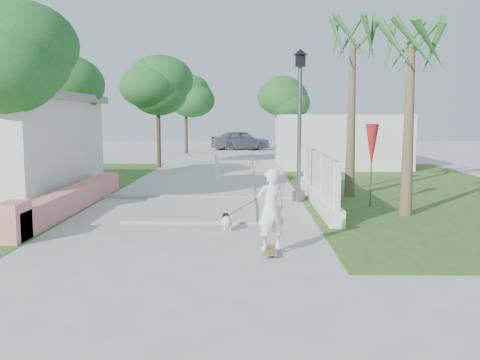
{
  "coord_description": "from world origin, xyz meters",
  "views": [
    {
      "loc": [
        1.4,
        -10.23,
        2.5
      ],
      "look_at": [
        1.22,
        1.52,
        1.1
      ],
      "focal_mm": 40.0,
      "sensor_mm": 36.0,
      "label": 1
    }
  ],
  "objects_px": {
    "street_lamp": "(300,119)",
    "patio_umbrella": "(372,146)",
    "skateboarder": "(247,209)",
    "bollard": "(217,167)",
    "parked_car": "(241,140)",
    "dog": "(227,221)"
  },
  "relations": [
    {
      "from": "bollard",
      "to": "parked_car",
      "type": "height_order",
      "value": "parked_car"
    },
    {
      "from": "street_lamp",
      "to": "skateboarder",
      "type": "height_order",
      "value": "street_lamp"
    },
    {
      "from": "street_lamp",
      "to": "patio_umbrella",
      "type": "bearing_deg",
      "value": -27.76
    },
    {
      "from": "bollard",
      "to": "skateboarder",
      "type": "height_order",
      "value": "skateboarder"
    },
    {
      "from": "street_lamp",
      "to": "bollard",
      "type": "distance_m",
      "value": 5.56
    },
    {
      "from": "skateboarder",
      "to": "bollard",
      "type": "bearing_deg",
      "value": -106.11
    },
    {
      "from": "street_lamp",
      "to": "bollard",
      "type": "xyz_separation_m",
      "value": [
        -2.7,
        4.5,
        -1.84
      ]
    },
    {
      "from": "bollard",
      "to": "dog",
      "type": "bearing_deg",
      "value": -85.19
    },
    {
      "from": "patio_umbrella",
      "to": "parked_car",
      "type": "xyz_separation_m",
      "value": [
        -3.96,
        25.22,
        -0.94
      ]
    },
    {
      "from": "street_lamp",
      "to": "parked_car",
      "type": "bearing_deg",
      "value": 94.86
    },
    {
      "from": "dog",
      "to": "parked_car",
      "type": "distance_m",
      "value": 28.39
    },
    {
      "from": "patio_umbrella",
      "to": "skateboarder",
      "type": "xyz_separation_m",
      "value": [
        -3.42,
        -4.32,
        -1.0
      ]
    },
    {
      "from": "street_lamp",
      "to": "parked_car",
      "type": "distance_m",
      "value": 24.37
    },
    {
      "from": "parked_car",
      "to": "street_lamp",
      "type": "bearing_deg",
      "value": 164.21
    },
    {
      "from": "patio_umbrella",
      "to": "skateboarder",
      "type": "bearing_deg",
      "value": -128.41
    },
    {
      "from": "skateboarder",
      "to": "parked_car",
      "type": "xyz_separation_m",
      "value": [
        -0.54,
        29.54,
        0.06
      ]
    },
    {
      "from": "patio_umbrella",
      "to": "dog",
      "type": "bearing_deg",
      "value": -140.77
    },
    {
      "from": "skateboarder",
      "to": "dog",
      "type": "bearing_deg",
      "value": -91.83
    },
    {
      "from": "street_lamp",
      "to": "patio_umbrella",
      "type": "relative_size",
      "value": 1.93
    },
    {
      "from": "street_lamp",
      "to": "skateboarder",
      "type": "distance_m",
      "value": 5.8
    },
    {
      "from": "bollard",
      "to": "patio_umbrella",
      "type": "distance_m",
      "value": 7.25
    },
    {
      "from": "bollard",
      "to": "parked_car",
      "type": "relative_size",
      "value": 0.25
    }
  ]
}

